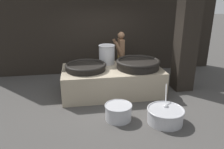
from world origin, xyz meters
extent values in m
plane|color=#474442|center=(0.00, 0.00, 0.00)|extent=(60.00, 60.00, 0.00)
cube|color=black|center=(0.00, 2.12, 2.24)|extent=(8.74, 0.24, 4.47)
cube|color=black|center=(2.22, -0.04, 2.24)|extent=(0.54, 0.54, 4.47)
cube|color=tan|center=(0.00, 0.00, 0.38)|extent=(2.90, 1.54, 0.77)
cylinder|color=black|center=(-0.77, -0.02, 0.84)|extent=(1.13, 1.13, 0.14)
torus|color=black|center=(-0.77, -0.02, 0.91)|extent=(1.18, 1.18, 0.09)
cylinder|color=black|center=(0.75, -0.10, 0.87)|extent=(1.23, 1.23, 0.21)
torus|color=black|center=(0.75, -0.10, 0.98)|extent=(1.28, 1.28, 0.10)
cylinder|color=silver|center=(-0.08, 0.50, 1.06)|extent=(0.48, 0.48, 0.58)
torus|color=silver|center=(-0.08, 0.50, 1.35)|extent=(0.52, 0.52, 0.03)
cylinder|color=brown|center=(0.49, 1.03, 0.41)|extent=(0.12, 0.12, 0.81)
cylinder|color=brown|center=(0.50, 1.21, 0.41)|extent=(0.12, 0.12, 0.81)
cube|color=olive|center=(0.50, 1.12, 0.57)|extent=(0.20, 0.25, 0.53)
cube|color=brown|center=(0.50, 1.12, 1.12)|extent=(0.17, 0.50, 0.60)
cylinder|color=brown|center=(0.39, 0.88, 1.11)|extent=(0.33, 0.11, 0.56)
cylinder|color=brown|center=(0.40, 1.37, 1.11)|extent=(0.33, 0.11, 0.56)
sphere|color=brown|center=(0.50, 1.12, 1.54)|extent=(0.23, 0.23, 0.23)
cylinder|color=#B7B7BC|center=(0.93, -1.87, 0.16)|extent=(0.81, 0.81, 0.33)
torus|color=#B7B7BC|center=(0.93, -1.87, 0.33)|extent=(0.85, 0.85, 0.04)
cylinder|color=#6B9347|center=(0.93, -1.87, 0.24)|extent=(0.71, 0.71, 0.08)
sphere|color=#B7B7BC|center=(0.98, -1.74, 0.31)|extent=(0.15, 0.15, 0.15)
cylinder|color=#B7B7BC|center=(1.08, -1.49, 0.50)|extent=(0.22, 0.52, 0.39)
cylinder|color=#B7B7BC|center=(-0.10, -1.56, 0.18)|extent=(0.62, 0.62, 0.36)
torus|color=#B7B7BC|center=(-0.10, -1.56, 0.36)|extent=(0.65, 0.65, 0.03)
cylinder|color=tan|center=(-0.10, -1.56, 0.26)|extent=(0.54, 0.54, 0.09)
camera|label=1|loc=(-1.00, -6.02, 2.74)|focal=35.00mm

